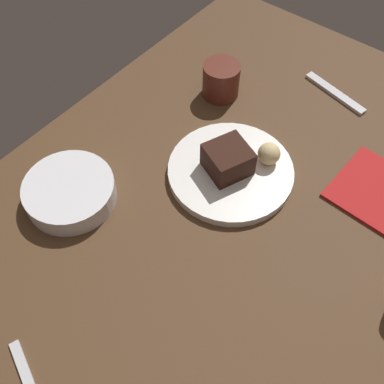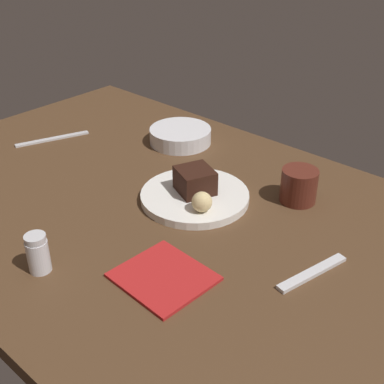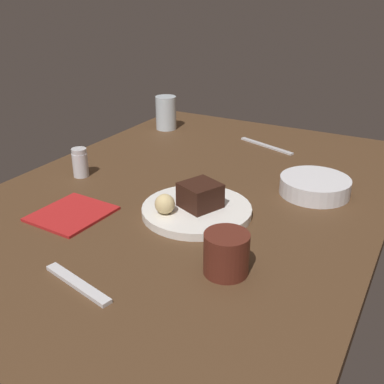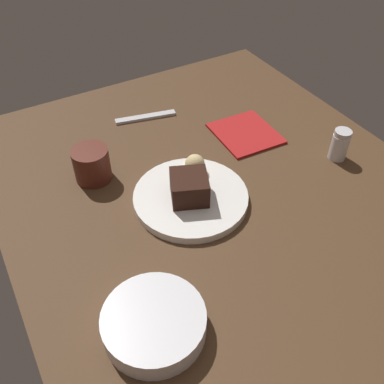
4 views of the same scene
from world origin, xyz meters
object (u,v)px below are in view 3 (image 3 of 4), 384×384
at_px(folded_napkin, 72,214).
at_px(butter_knife, 266,146).
at_px(water_glass, 166,113).
at_px(side_bowl, 315,186).
at_px(chocolate_cake_slice, 200,195).
at_px(bread_roll, 165,204).
at_px(dessert_plate, 197,210).
at_px(dessert_spoon, 78,284).
at_px(coffee_cup, 226,253).
at_px(salt_shaker, 80,163).

bearing_deg(folded_napkin, butter_knife, 161.88).
height_order(water_glass, side_bowl, water_glass).
bearing_deg(chocolate_cake_slice, bread_roll, -38.11).
bearing_deg(folded_napkin, bread_roll, 112.06).
bearing_deg(dessert_plate, dessert_spoon, -8.75).
distance_m(side_bowl, folded_napkin, 0.54).
relative_size(coffee_cup, butter_knife, 0.40).
bearing_deg(water_glass, folded_napkin, 14.00).
height_order(dessert_plate, salt_shaker, salt_shaker).
xyz_separation_m(salt_shaker, dessert_spoon, (0.35, 0.30, -0.03)).
bearing_deg(coffee_cup, dessert_spoon, -52.03).
xyz_separation_m(chocolate_cake_slice, folded_napkin, (0.13, -0.23, -0.04)).
xyz_separation_m(dessert_plate, dessert_spoon, (0.31, -0.05, -0.00)).
xyz_separation_m(side_bowl, folded_napkin, (0.34, -0.41, -0.02)).
bearing_deg(salt_shaker, folded_napkin, 36.07).
xyz_separation_m(water_glass, side_bowl, (0.27, 0.56, -0.03)).
bearing_deg(coffee_cup, bread_roll, -119.80).
xyz_separation_m(bread_roll, salt_shaker, (-0.10, -0.31, -0.00)).
height_order(salt_shaker, coffee_cup, same).
bearing_deg(side_bowl, butter_knife, -140.78).
height_order(side_bowl, coffee_cup, coffee_cup).
distance_m(water_glass, dessert_spoon, 0.86).
height_order(butter_knife, folded_napkin, folded_napkin).
distance_m(dessert_spoon, folded_napkin, 0.25).
bearing_deg(coffee_cup, chocolate_cake_slice, -140.56).
bearing_deg(side_bowl, coffee_cup, -6.72).
bearing_deg(water_glass, salt_shaker, 3.71).
bearing_deg(butter_knife, water_glass, 18.46).
height_order(bread_roll, butter_knife, bread_roll).
bearing_deg(bread_roll, folded_napkin, -67.94).
height_order(salt_shaker, dessert_spoon, salt_shaker).
bearing_deg(dessert_plate, coffee_cup, 41.32).
xyz_separation_m(bread_roll, coffee_cup, (0.11, 0.18, -0.00)).
height_order(coffee_cup, dessert_spoon, coffee_cup).
relative_size(coffee_cup, folded_napkin, 0.51).
relative_size(butter_knife, folded_napkin, 1.28).
xyz_separation_m(dessert_plate, bread_roll, (0.06, -0.04, 0.03)).
xyz_separation_m(chocolate_cake_slice, coffee_cup, (0.17, 0.14, -0.01)).
bearing_deg(dessert_spoon, chocolate_cake_slice, 93.30).
bearing_deg(dessert_spoon, bread_roll, 101.64).
bearing_deg(folded_napkin, water_glass, -166.00).
relative_size(water_glass, coffee_cup, 1.41).
relative_size(dessert_plate, dessert_spoon, 1.51).
bearing_deg(salt_shaker, bread_roll, 72.22).
distance_m(water_glass, folded_napkin, 0.64).
bearing_deg(side_bowl, dessert_plate, -40.74).
height_order(bread_roll, side_bowl, bread_roll).
height_order(coffee_cup, butter_knife, coffee_cup).
height_order(bread_roll, water_glass, water_glass).
height_order(dessert_plate, side_bowl, side_bowl).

